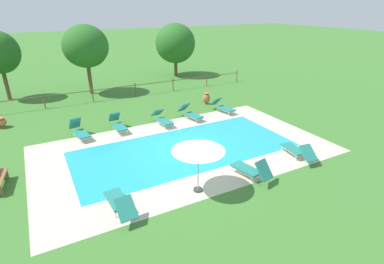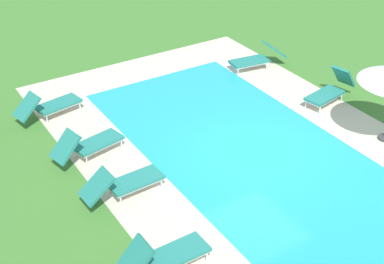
{
  "view_description": "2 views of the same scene",
  "coord_description": "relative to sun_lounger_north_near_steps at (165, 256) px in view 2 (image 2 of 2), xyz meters",
  "views": [
    {
      "loc": [
        -6.16,
        -12.08,
        6.69
      ],
      "look_at": [
        0.67,
        0.5,
        0.6
      ],
      "focal_mm": 28.19,
      "sensor_mm": 36.0,
      "label": 1
    },
    {
      "loc": [
        -9.2,
        7.72,
        8.09
      ],
      "look_at": [
        0.74,
        1.47,
        0.83
      ],
      "focal_mm": 51.79,
      "sensor_mm": 36.0,
      "label": 2
    }
  ],
  "objects": [
    {
      "name": "pool_deck_paving",
      "position": [
        2.25,
        -3.97,
        -0.39
      ],
      "size": [
        14.22,
        8.24,
        0.01
      ],
      "primitive_type": "cube",
      "color": "beige",
      "rests_on": "ground"
    },
    {
      "name": "ground_plane",
      "position": [
        2.25,
        -3.97,
        -0.39
      ],
      "size": [
        160.0,
        160.0,
        0.0
      ],
      "primitive_type": "plane",
      "color": "#3D752D"
    },
    {
      "name": "sun_lounger_north_near_steps",
      "position": [
        0.0,
        0.0,
        0.0
      ],
      "size": [
        0.64,
        1.9,
        0.96
      ],
      "color": "#237A70",
      "rests_on": "ground"
    },
    {
      "name": "sun_lounger_south_end",
      "position": [
        3.41,
        -7.7,
        0.01
      ],
      "size": [
        0.94,
        1.92,
        1.0
      ],
      "color": "#237A70",
      "rests_on": "ground"
    },
    {
      "name": "swimming_pool_water",
      "position": [
        2.25,
        -3.97,
        -0.39
      ],
      "size": [
        10.85,
        4.87,
        0.01
      ],
      "primitive_type": "cube",
      "color": "#23A8C1",
      "rests_on": "ground"
    },
    {
      "name": "pool_coping_rim",
      "position": [
        2.25,
        -3.97,
        -0.38
      ],
      "size": [
        11.33,
        5.35,
        0.01
      ],
      "color": "beige",
      "rests_on": "ground"
    },
    {
      "name": "sun_lounger_north_far",
      "position": [
        7.04,
        -0.2,
        -0.01
      ],
      "size": [
        0.95,
        2.04,
        0.89
      ],
      "color": "#237A70",
      "rests_on": "ground"
    },
    {
      "name": "sun_lounger_north_end",
      "position": [
        6.49,
        -7.29,
        -0.02
      ],
      "size": [
        0.87,
        2.06,
        0.84
      ],
      "color": "#237A70",
      "rests_on": "ground"
    },
    {
      "name": "sun_lounger_north_mid",
      "position": [
        4.52,
        -0.34,
        -0.01
      ],
      "size": [
        0.98,
        2.01,
        0.92
      ],
      "color": "#237A70",
      "rests_on": "ground"
    },
    {
      "name": "sun_lounger_south_far",
      "position": [
        2.57,
        -0.4,
        -0.02
      ],
      "size": [
        0.7,
        2.02,
        0.85
      ],
      "color": "#237A70",
      "rests_on": "ground"
    }
  ]
}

